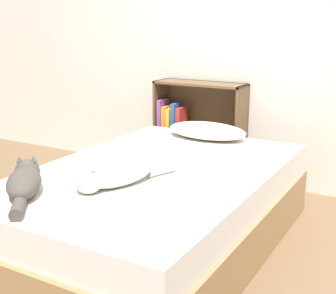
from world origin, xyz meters
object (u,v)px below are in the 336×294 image
cat_light (115,174)px  bed (156,208)px  cat_dark (24,181)px  bookshelf (197,129)px  pillow (207,131)px

cat_light → bed: bearing=-164.5°
bed → cat_dark: 0.84m
bed → cat_dark: size_ratio=4.15×
bookshelf → cat_dark: bearing=-90.2°
pillow → cat_dark: size_ratio=1.24×
bed → cat_dark: cat_dark is taller
cat_dark → bookshelf: 1.99m
pillow → bed: bearing=-86.5°
cat_light → cat_dark: bearing=-28.7°
bed → bookshelf: 1.38m
pillow → cat_light: 1.20m
pillow → bookshelf: (-0.32, 0.48, -0.11)m
bed → bookshelf: bookshelf is taller
bed → bookshelf: size_ratio=2.40×
cat_dark → bookshelf: size_ratio=0.58×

